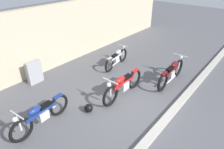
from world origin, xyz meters
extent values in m
plane|color=#56565B|center=(0.00, 0.00, 0.00)|extent=(40.00, 40.00, 0.00)
cube|color=beige|center=(0.00, 4.47, 1.40)|extent=(18.00, 0.30, 2.80)
cube|color=#B7B2A8|center=(0.00, -1.36, 0.06)|extent=(18.00, 0.24, 0.12)
cube|color=#9E9EA3|center=(-1.23, 3.79, 0.48)|extent=(0.62, 0.22, 0.96)
sphere|color=black|center=(-1.15, 0.81, 0.14)|extent=(0.29, 0.29, 0.29)
torus|color=black|center=(-3.15, 1.33, 0.36)|extent=(0.73, 0.15, 0.72)
torus|color=black|center=(-1.82, 1.44, 0.36)|extent=(0.73, 0.15, 0.72)
cube|color=silver|center=(-2.44, 1.39, 0.38)|extent=(0.33, 0.22, 0.28)
cube|color=navy|center=(-2.49, 1.39, 0.54)|extent=(1.02, 0.18, 0.12)
ellipsoid|color=navy|center=(-2.66, 1.37, 0.72)|extent=(0.45, 0.23, 0.20)
cube|color=black|center=(-2.31, 1.40, 0.67)|extent=(0.41, 0.21, 0.08)
cube|color=navy|center=(-1.82, 1.44, 0.70)|extent=(0.32, 0.14, 0.06)
cylinder|color=silver|center=(-3.15, 1.33, 0.63)|extent=(0.06, 0.06, 0.54)
cylinder|color=silver|center=(-3.15, 1.33, 0.90)|extent=(0.08, 0.57, 0.04)
sphere|color=silver|center=(-3.23, 1.32, 0.80)|extent=(0.14, 0.14, 0.14)
cylinder|color=silver|center=(-2.25, 1.52, 0.31)|extent=(0.69, 0.12, 0.06)
torus|color=black|center=(-0.43, 0.47, 0.39)|extent=(0.78, 0.10, 0.78)
torus|color=black|center=(1.02, 0.47, 0.39)|extent=(0.78, 0.10, 0.78)
cube|color=silver|center=(0.35, 0.47, 0.41)|extent=(0.34, 0.21, 0.30)
cube|color=#B21919|center=(0.30, 0.47, 0.58)|extent=(1.10, 0.11, 0.13)
ellipsoid|color=#B21919|center=(0.10, 0.47, 0.78)|extent=(0.47, 0.21, 0.21)
cube|color=black|center=(0.49, 0.47, 0.72)|extent=(0.43, 0.19, 0.09)
cube|color=#B21919|center=(1.02, 0.47, 0.75)|extent=(0.34, 0.13, 0.06)
cylinder|color=silver|center=(-0.43, 0.47, 0.69)|extent=(0.06, 0.06, 0.59)
cylinder|color=silver|center=(-0.43, 0.47, 0.98)|extent=(0.04, 0.62, 0.04)
sphere|color=silver|center=(-0.51, 0.47, 0.87)|extent=(0.15, 0.15, 0.15)
cylinder|color=silver|center=(0.56, 0.60, 0.34)|extent=(0.75, 0.07, 0.06)
torus|color=black|center=(2.65, 2.25, 0.34)|extent=(0.68, 0.17, 0.68)
torus|color=black|center=(1.41, 2.08, 0.34)|extent=(0.68, 0.17, 0.68)
cube|color=silver|center=(1.98, 2.15, 0.36)|extent=(0.32, 0.22, 0.26)
cube|color=#ADADB2|center=(2.03, 2.16, 0.50)|extent=(0.95, 0.22, 0.11)
ellipsoid|color=#ADADB2|center=(2.19, 2.18, 0.67)|extent=(0.43, 0.24, 0.19)
cube|color=black|center=(1.86, 2.14, 0.63)|extent=(0.39, 0.22, 0.07)
cube|color=#ADADB2|center=(1.41, 2.08, 0.65)|extent=(0.31, 0.15, 0.06)
cylinder|color=silver|center=(2.65, 2.25, 0.59)|extent=(0.05, 0.05, 0.51)
cylinder|color=silver|center=(2.65, 2.25, 0.85)|extent=(0.11, 0.54, 0.03)
sphere|color=silver|center=(2.72, 2.26, 0.75)|extent=(0.13, 0.13, 0.13)
cylinder|color=silver|center=(1.81, 2.02, 0.29)|extent=(0.65, 0.14, 0.06)
torus|color=black|center=(2.97, -0.46, 0.39)|extent=(0.79, 0.11, 0.79)
torus|color=black|center=(1.52, -0.48, 0.39)|extent=(0.79, 0.11, 0.79)
cube|color=silver|center=(2.19, -0.47, 0.41)|extent=(0.35, 0.22, 0.30)
cube|color=#590F14|center=(2.25, -0.47, 0.59)|extent=(1.11, 0.12, 0.13)
ellipsoid|color=#590F14|center=(2.44, -0.46, 0.78)|extent=(0.48, 0.22, 0.22)
cube|color=black|center=(2.05, -0.47, 0.73)|extent=(0.43, 0.20, 0.09)
cube|color=#590F14|center=(1.52, -0.48, 0.76)|extent=(0.35, 0.13, 0.06)
cylinder|color=silver|center=(2.97, -0.46, 0.69)|extent=(0.06, 0.06, 0.59)
cylinder|color=silver|center=(2.97, -0.46, 0.99)|extent=(0.05, 0.63, 0.04)
sphere|color=silver|center=(3.06, -0.45, 0.88)|extent=(0.15, 0.15, 0.15)
cylinder|color=silver|center=(1.98, -0.60, 0.34)|extent=(0.76, 0.08, 0.06)
camera|label=1|loc=(-4.61, -3.06, 4.31)|focal=31.76mm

